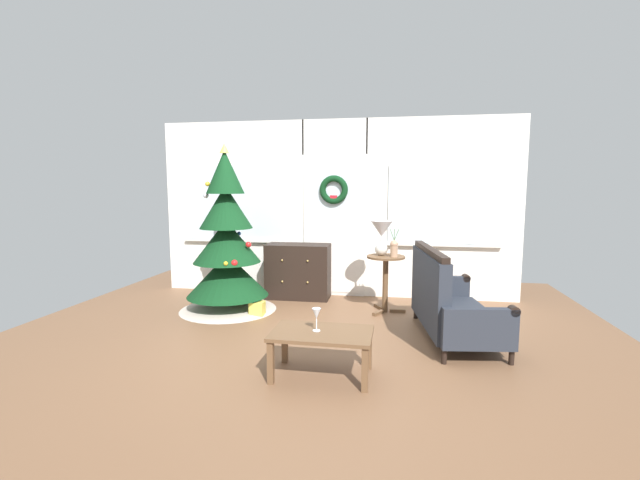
{
  "coord_description": "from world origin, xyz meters",
  "views": [
    {
      "loc": [
        0.86,
        -4.14,
        1.58
      ],
      "look_at": [
        0.05,
        0.55,
        1.0
      ],
      "focal_mm": 24.2,
      "sensor_mm": 36.0,
      "label": 1
    }
  ],
  "objects_px": {
    "christmas_tree": "(227,250)",
    "flower_vase": "(394,248)",
    "table_lamp": "(382,233)",
    "dresser_cabinet": "(298,271)",
    "side_table": "(386,272)",
    "settee_sofa": "(447,303)",
    "gift_box": "(257,308)",
    "wine_glass": "(316,315)",
    "coffee_table": "(322,338)"
  },
  "relations": [
    {
      "from": "dresser_cabinet",
      "to": "side_table",
      "type": "bearing_deg",
      "value": -21.96
    },
    {
      "from": "coffee_table",
      "to": "christmas_tree",
      "type": "bearing_deg",
      "value": 131.04
    },
    {
      "from": "christmas_tree",
      "to": "coffee_table",
      "type": "xyz_separation_m",
      "value": [
        1.53,
        -1.76,
        -0.46
      ]
    },
    {
      "from": "flower_vase",
      "to": "wine_glass",
      "type": "height_order",
      "value": "flower_vase"
    },
    {
      "from": "christmas_tree",
      "to": "settee_sofa",
      "type": "bearing_deg",
      "value": -13.14
    },
    {
      "from": "side_table",
      "to": "coffee_table",
      "type": "height_order",
      "value": "side_table"
    },
    {
      "from": "wine_glass",
      "to": "dresser_cabinet",
      "type": "bearing_deg",
      "value": 106.07
    },
    {
      "from": "settee_sofa",
      "to": "coffee_table",
      "type": "bearing_deg",
      "value": -135.15
    },
    {
      "from": "christmas_tree",
      "to": "side_table",
      "type": "bearing_deg",
      "value": 6.83
    },
    {
      "from": "christmas_tree",
      "to": "coffee_table",
      "type": "bearing_deg",
      "value": -48.96
    },
    {
      "from": "coffee_table",
      "to": "settee_sofa",
      "type": "bearing_deg",
      "value": 44.85
    },
    {
      "from": "christmas_tree",
      "to": "dresser_cabinet",
      "type": "xyz_separation_m",
      "value": [
        0.77,
        0.74,
        -0.4
      ]
    },
    {
      "from": "christmas_tree",
      "to": "wine_glass",
      "type": "relative_size",
      "value": 10.92
    },
    {
      "from": "christmas_tree",
      "to": "flower_vase",
      "type": "distance_m",
      "value": 2.12
    },
    {
      "from": "christmas_tree",
      "to": "flower_vase",
      "type": "relative_size",
      "value": 6.08
    },
    {
      "from": "christmas_tree",
      "to": "wine_glass",
      "type": "xyz_separation_m",
      "value": [
        1.49,
        -1.75,
        -0.26
      ]
    },
    {
      "from": "wine_glass",
      "to": "table_lamp",
      "type": "bearing_deg",
      "value": 77.03
    },
    {
      "from": "settee_sofa",
      "to": "wine_glass",
      "type": "height_order",
      "value": "settee_sofa"
    },
    {
      "from": "dresser_cabinet",
      "to": "flower_vase",
      "type": "distance_m",
      "value": 1.53
    },
    {
      "from": "settee_sofa",
      "to": "dresser_cabinet",
      "type": "bearing_deg",
      "value": 144.34
    },
    {
      "from": "flower_vase",
      "to": "coffee_table",
      "type": "xyz_separation_m",
      "value": [
        -0.58,
        -1.94,
        -0.51
      ]
    },
    {
      "from": "table_lamp",
      "to": "coffee_table",
      "type": "bearing_deg",
      "value": -101.7
    },
    {
      "from": "side_table",
      "to": "gift_box",
      "type": "height_order",
      "value": "side_table"
    },
    {
      "from": "settee_sofa",
      "to": "side_table",
      "type": "distance_m",
      "value": 1.1
    },
    {
      "from": "wine_glass",
      "to": "side_table",
      "type": "bearing_deg",
      "value": 75.16
    },
    {
      "from": "settee_sofa",
      "to": "coffee_table",
      "type": "xyz_separation_m",
      "value": [
        -1.14,
        -1.14,
        -0.05
      ]
    },
    {
      "from": "dresser_cabinet",
      "to": "wine_glass",
      "type": "xyz_separation_m",
      "value": [
        0.72,
        -2.5,
        0.14
      ]
    },
    {
      "from": "coffee_table",
      "to": "wine_glass",
      "type": "relative_size",
      "value": 4.34
    },
    {
      "from": "dresser_cabinet",
      "to": "settee_sofa",
      "type": "height_order",
      "value": "settee_sofa"
    },
    {
      "from": "dresser_cabinet",
      "to": "flower_vase",
      "type": "bearing_deg",
      "value": -22.67
    },
    {
      "from": "gift_box",
      "to": "flower_vase",
      "type": "bearing_deg",
      "value": 12.5
    },
    {
      "from": "christmas_tree",
      "to": "table_lamp",
      "type": "relative_size",
      "value": 4.84
    },
    {
      "from": "christmas_tree",
      "to": "side_table",
      "type": "distance_m",
      "value": 2.05
    },
    {
      "from": "settee_sofa",
      "to": "flower_vase",
      "type": "bearing_deg",
      "value": 124.78
    },
    {
      "from": "dresser_cabinet",
      "to": "table_lamp",
      "type": "distance_m",
      "value": 1.42
    },
    {
      "from": "flower_vase",
      "to": "gift_box",
      "type": "bearing_deg",
      "value": -167.5
    },
    {
      "from": "settee_sofa",
      "to": "side_table",
      "type": "bearing_deg",
      "value": 127.3
    },
    {
      "from": "coffee_table",
      "to": "gift_box",
      "type": "bearing_deg",
      "value": 124.43
    },
    {
      "from": "dresser_cabinet",
      "to": "flower_vase",
      "type": "height_order",
      "value": "flower_vase"
    },
    {
      "from": "table_lamp",
      "to": "flower_vase",
      "type": "height_order",
      "value": "table_lamp"
    },
    {
      "from": "flower_vase",
      "to": "coffee_table",
      "type": "relative_size",
      "value": 0.41
    },
    {
      "from": "dresser_cabinet",
      "to": "table_lamp",
      "type": "height_order",
      "value": "table_lamp"
    },
    {
      "from": "flower_vase",
      "to": "gift_box",
      "type": "xyz_separation_m",
      "value": [
        -1.66,
        -0.37,
        -0.75
      ]
    },
    {
      "from": "flower_vase",
      "to": "wine_glass",
      "type": "xyz_separation_m",
      "value": [
        -0.63,
        -1.94,
        -0.31
      ]
    },
    {
      "from": "christmas_tree",
      "to": "coffee_table",
      "type": "distance_m",
      "value": 2.38
    },
    {
      "from": "settee_sofa",
      "to": "table_lamp",
      "type": "relative_size",
      "value": 3.55
    },
    {
      "from": "table_lamp",
      "to": "flower_vase",
      "type": "bearing_deg",
      "value": -32.01
    },
    {
      "from": "christmas_tree",
      "to": "gift_box",
      "type": "xyz_separation_m",
      "value": [
        0.45,
        -0.19,
        -0.7
      ]
    },
    {
      "from": "dresser_cabinet",
      "to": "side_table",
      "type": "distance_m",
      "value": 1.35
    },
    {
      "from": "gift_box",
      "to": "settee_sofa",
      "type": "bearing_deg",
      "value": -11.14
    }
  ]
}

